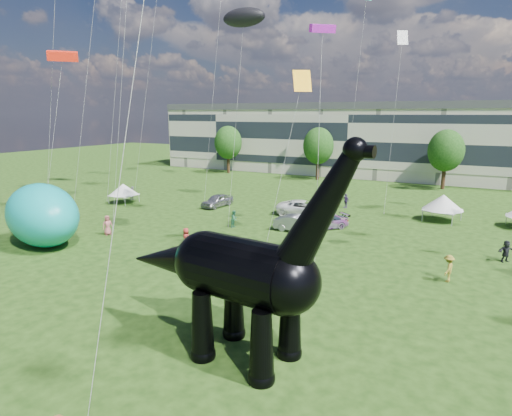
% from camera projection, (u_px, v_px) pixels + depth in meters
% --- Properties ---
extents(ground, '(220.00, 220.00, 0.00)m').
position_uv_depth(ground, '(187.00, 329.00, 22.73)').
color(ground, '#16330C').
rests_on(ground, ground).
extents(terrace_row, '(78.00, 11.00, 12.00)m').
position_uv_depth(terrace_row, '(356.00, 142.00, 78.55)').
color(terrace_row, beige).
rests_on(terrace_row, ground).
extents(tree_far_left, '(5.20, 5.20, 9.44)m').
position_uv_depth(tree_far_left, '(228.00, 140.00, 80.80)').
color(tree_far_left, '#382314').
rests_on(tree_far_left, ground).
extents(tree_mid_left, '(5.20, 5.20, 9.44)m').
position_uv_depth(tree_mid_left, '(318.00, 143.00, 72.56)').
color(tree_mid_left, '#382314').
rests_on(tree_mid_left, ground).
extents(tree_mid_right, '(5.20, 5.20, 9.44)m').
position_uv_depth(tree_mid_right, '(446.00, 147.00, 63.39)').
color(tree_mid_right, '#382314').
rests_on(tree_mid_right, ground).
extents(dinosaur_sculpture, '(13.24, 3.98, 10.78)m').
position_uv_depth(dinosaur_sculpture, '(236.00, 273.00, 19.54)').
color(dinosaur_sculpture, black).
rests_on(dinosaur_sculpture, ground).
extents(car_silver, '(2.44, 4.80, 1.57)m').
position_uv_depth(car_silver, '(217.00, 201.00, 52.21)').
color(car_silver, '#A4A5A9').
rests_on(car_silver, ground).
extents(car_grey, '(4.81, 1.94, 1.55)m').
position_uv_depth(car_grey, '(298.00, 224.00, 41.29)').
color(car_grey, gray).
rests_on(car_grey, ground).
extents(car_white, '(6.38, 3.82, 1.66)m').
position_uv_depth(car_white, '(303.00, 208.00, 47.88)').
color(car_white, white).
rests_on(car_white, ground).
extents(car_dark, '(4.75, 4.98, 1.42)m').
position_uv_depth(car_dark, '(325.00, 222.00, 42.31)').
color(car_dark, '#595960').
rests_on(car_dark, ground).
extents(gazebo_near, '(4.92, 4.92, 2.86)m').
position_uv_depth(gazebo_near, '(443.00, 202.00, 45.07)').
color(gazebo_near, silver).
rests_on(gazebo_near, ground).
extents(gazebo_left, '(3.78, 3.78, 2.50)m').
position_uv_depth(gazebo_left, '(123.00, 189.00, 54.22)').
color(gazebo_left, silver).
rests_on(gazebo_left, ground).
extents(inflatable_teal, '(9.87, 7.79, 5.39)m').
position_uv_depth(inflatable_teal, '(42.00, 215.00, 36.58)').
color(inflatable_teal, '#0DA09F').
rests_on(inflatable_teal, ground).
extents(visitors, '(51.36, 43.13, 1.90)m').
position_uv_depth(visitors, '(286.00, 238.00, 35.97)').
color(visitors, '#21507B').
rests_on(visitors, ground).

